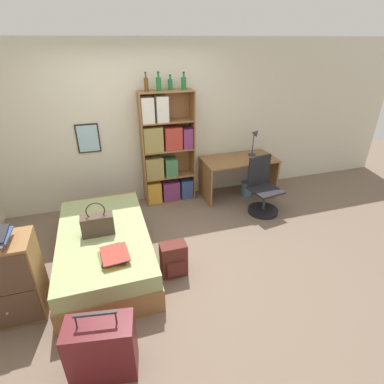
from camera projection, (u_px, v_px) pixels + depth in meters
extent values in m
plane|color=#756051|center=(161.00, 253.00, 4.02)|extent=(14.00, 14.00, 0.00)
cube|color=beige|center=(136.00, 127.00, 4.80)|extent=(10.00, 0.06, 2.60)
cube|color=black|center=(88.00, 138.00, 4.61)|extent=(0.34, 0.02, 0.45)
cube|color=#99C1D6|center=(88.00, 139.00, 4.60)|extent=(0.30, 0.01, 0.41)
cube|color=olive|center=(107.00, 254.00, 3.77)|extent=(1.08, 1.93, 0.29)
cube|color=#9EAD70|center=(104.00, 239.00, 3.66)|extent=(1.05, 1.90, 0.20)
cube|color=olive|center=(102.00, 211.00, 4.52)|extent=(1.08, 0.04, 0.49)
cube|color=#47382D|center=(98.00, 225.00, 3.53)|extent=(0.37, 0.17, 0.25)
torus|color=#47382D|center=(95.00, 211.00, 3.44)|extent=(0.22, 0.02, 0.22)
cube|color=gold|center=(113.00, 259.00, 3.16)|extent=(0.26, 0.37, 0.01)
cube|color=#99894C|center=(113.00, 257.00, 3.17)|extent=(0.31, 0.36, 0.01)
cube|color=#232328|center=(114.00, 256.00, 3.16)|extent=(0.28, 0.35, 0.01)
cube|color=#232328|center=(113.00, 255.00, 3.16)|extent=(0.25, 0.37, 0.02)
cube|color=#B2382D|center=(115.00, 254.00, 3.15)|extent=(0.30, 0.36, 0.01)
cube|color=#5B191E|center=(102.00, 349.00, 2.47)|extent=(0.59, 0.37, 0.57)
cylinder|color=#2D2D33|center=(76.00, 322.00, 2.30)|extent=(0.01, 0.01, 0.12)
cylinder|color=#2D2D33|center=(116.00, 318.00, 2.33)|extent=(0.01, 0.01, 0.12)
cube|color=#2D2D33|center=(95.00, 314.00, 2.29)|extent=(0.33, 0.08, 0.02)
cube|color=olive|center=(6.00, 280.00, 2.95)|extent=(0.62, 0.43, 0.90)
cube|color=#513828|center=(8.00, 312.00, 2.86)|extent=(0.58, 0.01, 0.41)
sphere|color=#B2A893|center=(7.00, 313.00, 2.85)|extent=(0.02, 0.02, 0.02)
cube|color=olive|center=(143.00, 152.00, 4.82)|extent=(0.02, 0.29, 1.87)
cube|color=olive|center=(192.00, 147.00, 5.04)|extent=(0.02, 0.29, 1.87)
cube|color=olive|center=(166.00, 147.00, 5.05)|extent=(0.86, 0.01, 1.87)
cube|color=olive|center=(170.00, 199.00, 5.35)|extent=(0.82, 0.29, 0.02)
cube|color=olive|center=(169.00, 175.00, 5.14)|extent=(0.82, 0.29, 0.02)
cube|color=olive|center=(168.00, 150.00, 4.93)|extent=(0.82, 0.29, 0.02)
cube|color=olive|center=(167.00, 121.00, 4.71)|extent=(0.82, 0.29, 0.02)
cube|color=olive|center=(166.00, 91.00, 4.50)|extent=(0.82, 0.29, 0.02)
cube|color=gold|center=(154.00, 192.00, 5.17)|extent=(0.24, 0.22, 0.37)
cube|color=#7A336B|center=(171.00, 190.00, 5.26)|extent=(0.29, 0.22, 0.34)
cube|color=#334C84|center=(186.00, 188.00, 5.34)|extent=(0.21, 0.22, 0.34)
cube|color=#99894C|center=(154.00, 167.00, 4.98)|extent=(0.29, 0.22, 0.36)
cube|color=#427A4C|center=(171.00, 167.00, 5.06)|extent=(0.20, 0.22, 0.31)
cube|color=#99894C|center=(153.00, 139.00, 4.76)|extent=(0.31, 0.22, 0.40)
cube|color=#B2382D|center=(173.00, 138.00, 4.85)|extent=(0.28, 0.22, 0.37)
cube|color=#7A336B|center=(187.00, 138.00, 4.92)|extent=(0.16, 0.22, 0.33)
cube|color=silver|center=(147.00, 110.00, 4.53)|extent=(0.19, 0.22, 0.38)
cube|color=silver|center=(162.00, 109.00, 4.59)|extent=(0.18, 0.22, 0.39)
cylinder|color=brown|center=(146.00, 85.00, 4.38)|extent=(0.06, 0.06, 0.19)
cylinder|color=brown|center=(146.00, 76.00, 4.33)|extent=(0.03, 0.03, 0.06)
cylinder|color=#232328|center=(145.00, 73.00, 4.31)|extent=(0.03, 0.03, 0.02)
cylinder|color=#1E6B2D|center=(159.00, 84.00, 4.40)|extent=(0.08, 0.08, 0.19)
cylinder|color=#1E6B2D|center=(158.00, 75.00, 4.34)|extent=(0.03, 0.03, 0.06)
cylinder|color=#232328|center=(158.00, 72.00, 4.32)|extent=(0.03, 0.03, 0.02)
cylinder|color=#1E6B2D|center=(170.00, 85.00, 4.52)|extent=(0.07, 0.07, 0.15)
cylinder|color=#1E6B2D|center=(170.00, 78.00, 4.47)|extent=(0.03, 0.03, 0.05)
cylinder|color=#232328|center=(170.00, 75.00, 4.46)|extent=(0.03, 0.03, 0.02)
cylinder|color=#1E6B2D|center=(184.00, 83.00, 4.53)|extent=(0.08, 0.08, 0.18)
cylinder|color=#1E6B2D|center=(184.00, 75.00, 4.48)|extent=(0.03, 0.03, 0.06)
cylinder|color=#232328|center=(184.00, 72.00, 4.46)|extent=(0.03, 0.03, 0.02)
cube|color=olive|center=(239.00, 159.00, 5.20)|extent=(1.28, 0.67, 0.02)
cube|color=olive|center=(205.00, 182.00, 5.20)|extent=(0.03, 0.63, 0.68)
cube|color=olive|center=(268.00, 174.00, 5.53)|extent=(0.03, 0.63, 0.68)
cylinder|color=navy|center=(252.00, 154.00, 5.35)|extent=(0.14, 0.14, 0.02)
cylinder|color=navy|center=(253.00, 144.00, 5.27)|extent=(0.02, 0.02, 0.37)
cone|color=navy|center=(256.00, 132.00, 5.18)|extent=(0.16, 0.12, 0.16)
cylinder|color=black|center=(263.00, 211.00, 4.95)|extent=(0.49, 0.49, 0.06)
cylinder|color=#333338|center=(264.00, 202.00, 4.87)|extent=(0.05, 0.05, 0.39)
cube|color=black|center=(265.00, 190.00, 4.77)|extent=(0.51, 0.51, 0.03)
cube|color=black|center=(259.00, 170.00, 4.82)|extent=(0.40, 0.10, 0.49)
cube|color=#56231E|center=(174.00, 259.00, 3.58)|extent=(0.31, 0.19, 0.43)
cube|color=#56231E|center=(176.00, 269.00, 3.52)|extent=(0.22, 0.03, 0.19)
cylinder|color=slate|center=(247.00, 188.00, 5.45)|extent=(0.20, 0.20, 0.26)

